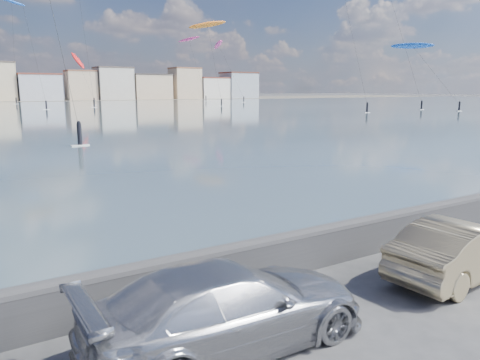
% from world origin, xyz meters
% --- Properties ---
extents(ground, '(700.00, 700.00, 0.00)m').
position_xyz_m(ground, '(0.00, 0.00, 0.00)').
color(ground, '#333335').
rests_on(ground, ground).
extents(seawall, '(400.00, 0.36, 1.08)m').
position_xyz_m(seawall, '(0.00, 2.70, 0.58)').
color(seawall, '#28282B').
rests_on(seawall, ground).
extents(car_silver, '(5.22, 2.13, 1.51)m').
position_xyz_m(car_silver, '(-1.35, 0.62, 0.76)').
color(car_silver, '#AEAFB5').
rests_on(car_silver, ground).
extents(car_champagne, '(4.45, 1.88, 1.43)m').
position_xyz_m(car_champagne, '(4.98, 0.34, 0.71)').
color(car_champagne, tan).
rests_on(car_champagne, ground).
extents(kitesurfer_0, '(8.32, 14.05, 32.08)m').
position_xyz_m(kitesurfer_0, '(15.17, 157.48, 29.90)').
color(kitesurfer_0, blue).
rests_on(kitesurfer_0, ground).
extents(kitesurfer_4, '(11.25, 14.98, 23.58)m').
position_xyz_m(kitesurfer_4, '(58.14, 112.33, 21.54)').
color(kitesurfer_4, orange).
rests_on(kitesurfer_4, ground).
extents(kitesurfer_6, '(3.80, 18.91, 15.94)m').
position_xyz_m(kitesurfer_6, '(29.56, 140.30, 12.50)').
color(kitesurfer_6, red).
rests_on(kitesurfer_6, ground).
extents(kitesurfer_8, '(6.96, 12.43, 23.29)m').
position_xyz_m(kitesurfer_8, '(72.62, 153.74, 21.82)').
color(kitesurfer_8, '#E5338C').
rests_on(kitesurfer_8, ground).
extents(kitesurfer_15, '(7.13, 15.42, 21.11)m').
position_xyz_m(kitesurfer_15, '(75.98, 137.75, 19.01)').
color(kitesurfer_15, '#E5338C').
rests_on(kitesurfer_15, ground).
extents(kitesurfer_16, '(7.17, 16.47, 14.44)m').
position_xyz_m(kitesurfer_16, '(82.02, 63.07, 13.44)').
color(kitesurfer_16, blue).
rests_on(kitesurfer_16, ground).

